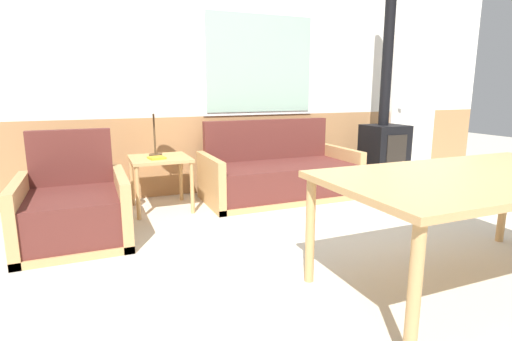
{
  "coord_description": "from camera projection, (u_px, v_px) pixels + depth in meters",
  "views": [
    {
      "loc": [
        -2.0,
        -1.97,
        1.23
      ],
      "look_at": [
        -0.7,
        1.13,
        0.54
      ],
      "focal_mm": 28.0,
      "sensor_mm": 36.0,
      "label": 1
    }
  ],
  "objects": [
    {
      "name": "ground_plane",
      "position": [
        411.0,
        268.0,
        2.78
      ],
      "size": [
        16.0,
        16.0,
        0.0
      ],
      "primitive_type": "plane",
      "color": "beige"
    },
    {
      "name": "wood_stove",
      "position": [
        385.0,
        136.0,
        5.05
      ],
      "size": [
        0.49,
        0.46,
        2.56
      ],
      "color": "black",
      "rests_on": "ground_plane"
    },
    {
      "name": "armchair",
      "position": [
        74.0,
        211.0,
        3.23
      ],
      "size": [
        0.83,
        0.88,
        0.88
      ],
      "rotation": [
        0.0,
        0.0,
        0.0
      ],
      "color": "tan",
      "rests_on": "ground_plane"
    },
    {
      "name": "book_stack",
      "position": [
        157.0,
        158.0,
        3.93
      ],
      "size": [
        0.17,
        0.17,
        0.02
      ],
      "color": "gold",
      "rests_on": "side_table"
    },
    {
      "name": "couch",
      "position": [
        279.0,
        176.0,
        4.55
      ],
      "size": [
        1.72,
        0.83,
        0.87
      ],
      "color": "tan",
      "rests_on": "ground_plane"
    },
    {
      "name": "wall_back",
      "position": [
        262.0,
        78.0,
        4.88
      ],
      "size": [
        7.2,
        0.09,
        2.7
      ],
      "color": "#AD7A4C",
      "rests_on": "ground_plane"
    },
    {
      "name": "side_table",
      "position": [
        160.0,
        165.0,
        4.06
      ],
      "size": [
        0.58,
        0.58,
        0.55
      ],
      "color": "tan",
      "rests_on": "ground_plane"
    },
    {
      "name": "dining_table",
      "position": [
        478.0,
        184.0,
        2.41
      ],
      "size": [
        1.91,
        1.01,
        0.73
      ],
      "color": "tan",
      "rests_on": "ground_plane"
    },
    {
      "name": "entry_door",
      "position": [
        413.0,
        105.0,
        5.81
      ],
      "size": [
        0.82,
        0.09,
        1.99
      ],
      "color": "silver",
      "rests_on": "ground_plane"
    },
    {
      "name": "table_lamp",
      "position": [
        153.0,
        108.0,
        4.02
      ],
      "size": [
        0.26,
        0.26,
        0.59
      ],
      "color": "#4C3823",
      "rests_on": "side_table"
    }
  ]
}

